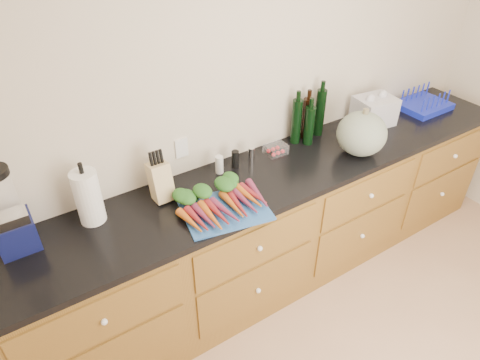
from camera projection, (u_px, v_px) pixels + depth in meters
wall_back at (262, 95)px, 2.72m from camera, size 4.10×0.05×2.60m
cabinets at (285, 224)px, 2.99m from camera, size 3.60×0.64×0.90m
countertop at (289, 168)px, 2.72m from camera, size 3.64×0.62×0.04m
cutting_board at (225, 210)px, 2.34m from camera, size 0.52×0.43×0.01m
carrots at (221, 201)px, 2.35m from camera, size 0.47×0.35×0.07m
squash at (362, 134)px, 2.76m from camera, size 0.32×0.32×0.29m
blender_appliance at (9, 215)px, 2.01m from camera, size 0.18×0.18×0.45m
paper_towel at (88, 197)px, 2.20m from camera, size 0.13×0.13×0.30m
knife_block at (161, 182)px, 2.38m from camera, size 0.11×0.11×0.22m
grinder_salt at (219, 165)px, 2.62m from camera, size 0.05×0.05×0.12m
grinder_pepper at (235, 159)px, 2.67m from camera, size 0.05×0.05×0.11m
canister_chrome at (251, 154)px, 2.73m from camera, size 0.04×0.04×0.10m
tomato_box at (276, 149)px, 2.81m from camera, size 0.14×0.11×0.06m
bottles at (308, 119)px, 2.90m from camera, size 0.28×0.14×0.33m
grocery_bag at (374, 111)px, 3.12m from camera, size 0.30×0.26×0.20m
dish_rack at (423, 104)px, 3.36m from camera, size 0.38×0.30×0.15m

